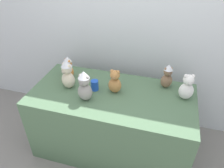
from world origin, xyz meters
TOP-DOWN VIEW (x-y plane):
  - ground_plane at (0.00, 0.00)m, footprint 10.00×10.00m
  - wall_back at (0.00, 0.92)m, footprint 7.00×0.08m
  - display_table at (0.00, 0.25)m, footprint 1.70×0.83m
  - teddy_bear_mocha at (0.52, 0.53)m, footprint 0.16×0.15m
  - teddy_bear_cream at (-0.48, 0.24)m, footprint 0.18×0.16m
  - teddy_bear_ash at (-0.23, 0.09)m, footprint 0.16×0.15m
  - teddy_bear_snow at (0.72, 0.38)m, footprint 0.17×0.16m
  - teddy_bear_ginger at (-0.56, 0.42)m, footprint 0.15×0.15m
  - teddy_bear_caramel at (0.02, 0.29)m, footprint 0.14×0.12m
  - party_cup_blue at (-0.19, 0.27)m, footprint 0.08×0.08m

SIDE VIEW (x-z plane):
  - ground_plane at x=0.00m, z-range 0.00..0.00m
  - display_table at x=0.00m, z-range 0.00..0.80m
  - party_cup_blue at x=-0.19m, z-range 0.80..0.91m
  - teddy_bear_caramel at x=0.02m, z-range 0.79..1.05m
  - teddy_bear_ginger at x=-0.56m, z-range 0.80..1.06m
  - teddy_bear_snow at x=0.72m, z-range 0.79..1.07m
  - teddy_bear_mocha at x=0.52m, z-range 0.80..1.07m
  - teddy_bear_ash at x=-0.23m, z-range 0.79..1.12m
  - teddy_bear_cream at x=-0.48m, z-range 0.79..1.12m
  - wall_back at x=0.00m, z-range 0.00..2.60m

